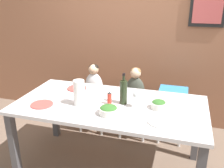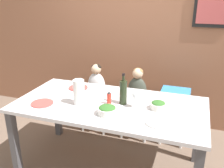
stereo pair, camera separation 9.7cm
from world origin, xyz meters
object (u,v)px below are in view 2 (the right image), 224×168
Objects in this scene: chair_far_center at (136,109)px; dinner_plate_front_right at (158,123)px; chair_far_left at (97,103)px; chair_right_highchair at (175,102)px; person_child_left at (96,82)px; wine_glass_near at (136,96)px; wine_bottle at (123,92)px; person_child_center at (137,87)px; dinner_plate_front_left at (42,103)px; dinner_plate_back_right at (175,101)px; paper_towel_roll at (79,92)px; salad_bowl_large at (107,110)px; salad_bowl_small at (158,105)px; dinner_plate_back_left at (78,88)px.

dinner_plate_front_right reaches higher than chair_far_center.
chair_right_highchair reaches higher than chair_far_left.
wine_glass_near is (0.72, -0.76, 0.21)m from person_child_left.
wine_bottle is (0.58, -0.71, 0.21)m from person_child_left.
chair_far_center is 0.31m from person_child_center.
dinner_plate_front_left and dinner_plate_back_right have the same top height.
paper_towel_roll is at bearing -78.35° from chair_far_left.
person_child_left reaches higher than dinner_plate_back_right.
salad_bowl_large is (-0.05, -0.98, 0.44)m from chair_far_center.
chair_right_highchair is 0.78m from salad_bowl_small.
chair_right_highchair reaches higher than chair_far_center.
paper_towel_roll is 1.47× the size of wine_glass_near.
chair_far_left is at bearing -179.93° from person_child_center.
salad_bowl_small is at bearing 10.46° from paper_towel_roll.
person_child_left is at bearing 154.80° from dinner_plate_back_right.
dinner_plate_back_right is at bearing -44.58° from chair_far_center.
salad_bowl_large is at bearing -118.09° from chair_right_highchair.
wine_bottle is 0.29m from salad_bowl_large.
wine_glass_near reaches higher than dinner_plate_front_right.
dinner_plate_front_left is (-1.21, -0.98, 0.23)m from chair_right_highchair.
wine_glass_near is at bearing -18.69° from wine_bottle.
chair_right_highchair is (1.03, 0.00, 0.17)m from chair_far_left.
person_child_center is at bearing 117.28° from salad_bowl_small.
dinner_plate_back_left is (-0.58, -0.48, 0.40)m from chair_far_center.
dinner_plate_front_right is (0.47, -0.02, -0.04)m from salad_bowl_large.
dinner_plate_back_right is (0.51, -0.50, 0.09)m from person_child_center.
wine_bottle is 1.44× the size of dinner_plate_back_left.
dinner_plate_back_right is (0.03, -0.50, 0.23)m from chair_right_highchair.
wine_glass_near is (-0.31, -0.76, 0.35)m from chair_right_highchair.
chair_far_center is 2.95× the size of salad_bowl_small.
chair_far_left is 2.02× the size of dinner_plate_front_left.
wine_bottle is 0.54m from dinner_plate_back_right.
person_child_center is at bearing 92.02° from wine_bottle.
dinner_plate_front_left is 1.15m from dinner_plate_front_right.
salad_bowl_small is 1.13m from dinner_plate_front_left.
wine_bottle is at bearing -50.72° from person_child_left.
dinner_plate_back_left is 1.00× the size of dinner_plate_back_right.
chair_far_left is 2.95× the size of salad_bowl_small.
salad_bowl_large is at bearing -92.71° from person_child_center.
paper_towel_roll is 1.16× the size of dinner_plate_front_right.
wine_glass_near reaches higher than person_child_left.
wine_bottle reaches higher than dinner_plate_front_right.
chair_far_left is 1.19m from salad_bowl_large.
dinner_plate_back_left is (-0.61, 0.23, -0.12)m from wine_bottle.
chair_far_center is at bearing 102.30° from wine_glass_near.
wine_bottle is at bearing -87.98° from person_child_center.
salad_bowl_large is at bearing 0.40° from dinner_plate_front_left.
person_child_center is at bearing 0.00° from person_child_left.
person_child_left reaches higher than dinner_plate_front_right.
chair_right_highchair is at bearing 45.29° from paper_towel_roll.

